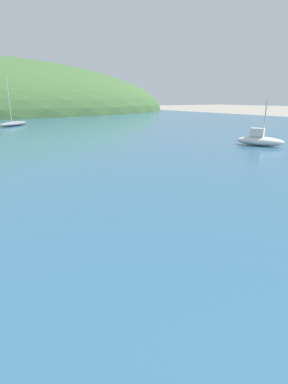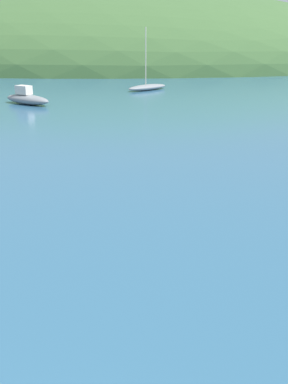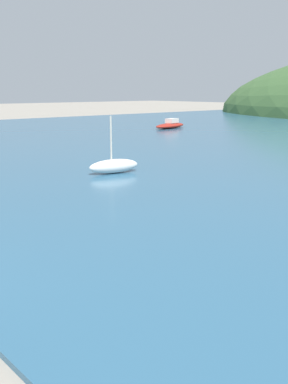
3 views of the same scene
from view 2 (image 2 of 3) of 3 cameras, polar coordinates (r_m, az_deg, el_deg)
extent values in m
cube|color=#2D5B7A|center=(33.68, -4.89, 12.27)|extent=(80.00, 60.00, 0.10)
ellipsoid|color=#3D6033|center=(67.33, -3.41, 15.82)|extent=(81.53, 44.84, 20.07)
ellipsoid|color=gray|center=(29.12, -14.58, 11.30)|extent=(3.49, 3.02, 0.59)
cube|color=silver|center=(29.26, -15.03, 12.42)|extent=(1.14, 1.06, 0.53)
ellipsoid|color=gray|center=(35.60, 0.44, 13.16)|extent=(3.50, 3.27, 0.43)
cylinder|color=beige|center=(35.29, 0.22, 16.85)|extent=(0.07, 0.07, 4.17)
camera|label=1|loc=(5.08, -52.87, -5.40)|focal=28.00mm
camera|label=3|loc=(6.39, 73.84, -3.11)|focal=42.00mm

